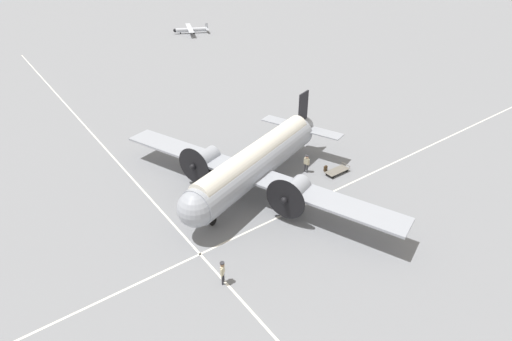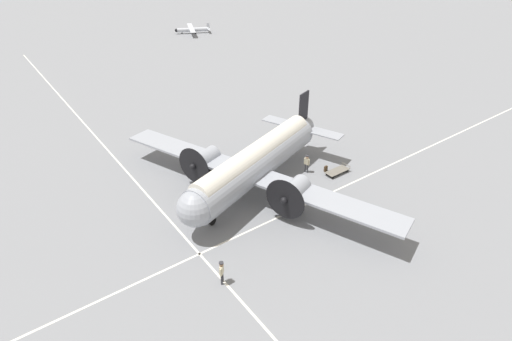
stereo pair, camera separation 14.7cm
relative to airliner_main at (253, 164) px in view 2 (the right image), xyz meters
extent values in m
plane|color=slate|center=(0.45, 0.16, -2.65)|extent=(300.00, 300.00, 0.00)
cube|color=silver|center=(0.45, -4.08, -2.65)|extent=(120.00, 0.16, 0.01)
cube|color=silver|center=(-7.45, 0.16, -2.65)|extent=(0.16, 120.00, 0.01)
cylinder|color=#9399A3|center=(0.45, 0.16, -0.15)|extent=(15.10, 7.76, 2.79)
cylinder|color=silver|center=(0.45, 0.16, 0.62)|extent=(14.12, 6.72, 1.96)
sphere|color=#9399A3|center=(-6.62, -2.41, -0.15)|extent=(2.65, 2.65, 2.65)
cylinder|color=#9399A3|center=(7.52, 2.73, -0.01)|extent=(3.28, 2.45, 1.54)
cube|color=black|center=(8.04, 2.92, 1.94)|extent=(1.60, 0.70, 3.21)
cube|color=#9399A3|center=(7.86, 2.86, 0.13)|extent=(4.19, 8.25, 0.10)
cube|color=#9399A3|center=(-0.59, -0.21, -0.50)|extent=(11.04, 25.03, 0.20)
cylinder|color=#9399A3|center=(0.67, -4.42, -0.48)|extent=(2.94, 2.32, 1.54)
cylinder|color=black|center=(-0.66, -4.90, -0.48)|extent=(1.14, 3.05, 3.23)
sphere|color=black|center=(-0.78, -4.94, -0.48)|extent=(0.54, 0.54, 0.54)
cylinder|color=#9399A3|center=(-2.32, 3.82, -0.48)|extent=(2.94, 2.32, 1.54)
cylinder|color=black|center=(-3.65, 3.33, -0.48)|extent=(1.14, 3.05, 3.23)
sphere|color=black|center=(-3.77, 3.29, -0.48)|extent=(0.54, 0.54, 0.54)
cylinder|color=#4C4C51|center=(0.91, -4.33, -1.60)|extent=(0.18, 0.18, 1.00)
cylinder|color=black|center=(0.91, -4.33, -2.10)|extent=(1.14, 0.66, 1.10)
cylinder|color=#4C4C51|center=(-2.08, 3.90, -1.60)|extent=(0.18, 0.18, 1.00)
cylinder|color=black|center=(-2.08, 3.90, -2.10)|extent=(1.14, 0.66, 1.10)
cylinder|color=#4C4C51|center=(-5.07, -1.84, -1.85)|extent=(0.14, 0.14, 0.89)
cylinder|color=black|center=(-5.07, -1.84, -2.30)|extent=(0.72, 0.41, 0.70)
cylinder|color=#2D2D33|center=(-7.67, -7.31, -2.24)|extent=(0.12, 0.12, 0.82)
cylinder|color=#2D2D33|center=(-7.50, -7.15, -2.24)|extent=(0.12, 0.12, 0.82)
cube|color=beige|center=(-7.58, -7.23, -1.52)|extent=(0.42, 0.40, 0.62)
sphere|color=#8C6647|center=(-7.58, -7.23, -1.07)|extent=(0.27, 0.27, 0.27)
cylinder|color=beige|center=(-7.77, -7.39, -1.55)|extent=(0.10, 0.10, 0.59)
cylinder|color=beige|center=(-7.40, -7.06, -1.55)|extent=(0.10, 0.10, 0.59)
cube|color=maroon|center=(-7.65, -7.15, -1.45)|extent=(0.04, 0.04, 0.39)
cylinder|color=#2D2D33|center=(-7.58, -7.23, -0.96)|extent=(0.41, 0.41, 0.07)
cylinder|color=#2D2D33|center=(5.74, -0.22, -2.24)|extent=(0.12, 0.12, 0.83)
cylinder|color=#2D2D33|center=(5.80, -0.45, -2.24)|extent=(0.12, 0.12, 0.83)
cube|color=beige|center=(5.77, -0.33, -1.51)|extent=(0.29, 0.43, 0.62)
sphere|color=tan|center=(5.77, -0.33, -1.06)|extent=(0.28, 0.28, 0.28)
cylinder|color=beige|center=(5.71, -0.10, -1.54)|extent=(0.10, 0.10, 0.59)
cylinder|color=beige|center=(5.84, -0.57, -1.54)|extent=(0.10, 0.10, 0.59)
cylinder|color=#2D2D33|center=(5.77, -0.33, -0.94)|extent=(0.36, 0.36, 0.07)
cube|color=#47331E|center=(7.35, -1.25, -2.39)|extent=(0.35, 0.15, 0.52)
cube|color=#312315|center=(7.35, -1.25, -2.10)|extent=(0.12, 0.11, 0.02)
cube|color=#6B665B|center=(7.88, -2.18, -2.35)|extent=(2.37, 0.98, 0.04)
cube|color=#6B665B|center=(9.03, -2.17, -2.11)|extent=(0.05, 0.96, 0.04)
cylinder|color=#6B665B|center=(9.04, -2.62, -2.22)|extent=(0.04, 0.04, 0.22)
cylinder|color=#6B665B|center=(9.03, -1.72, -2.22)|extent=(0.04, 0.04, 0.22)
cylinder|color=black|center=(6.99, -2.57, -2.51)|extent=(0.28, 0.06, 0.28)
cylinder|color=black|center=(6.98, -1.81, -2.51)|extent=(0.28, 0.06, 0.28)
cylinder|color=black|center=(8.78, -2.56, -2.51)|extent=(0.28, 0.06, 0.28)
cylinder|color=black|center=(8.78, -1.79, -2.51)|extent=(0.28, 0.06, 0.28)
cylinder|color=#B7BCC6|center=(25.91, 58.10, -1.88)|extent=(6.58, 3.44, 0.83)
sphere|color=black|center=(22.64, 59.50, -1.88)|extent=(0.75, 0.75, 0.75)
cube|color=#B7BCC6|center=(25.56, 58.25, -1.51)|extent=(4.99, 9.80, 0.08)
cube|color=#B7BCC6|center=(28.97, 56.79, -1.22)|extent=(0.58, 0.29, 1.08)
cube|color=#B7BCC6|center=(28.97, 56.79, -1.76)|extent=(1.80, 3.27, 0.04)
cylinder|color=black|center=(23.68, 59.05, -2.51)|extent=(0.29, 0.18, 0.28)
cylinder|color=#4C4C51|center=(23.68, 59.05, -2.40)|extent=(0.06, 0.06, 0.21)
cylinder|color=black|center=(25.96, 57.25, -2.51)|extent=(0.29, 0.18, 0.28)
cylinder|color=#4C4C51|center=(25.96, 57.25, -2.40)|extent=(0.06, 0.06, 0.21)
cylinder|color=black|center=(26.55, 58.64, -2.51)|extent=(0.29, 0.18, 0.28)
cylinder|color=#4C4C51|center=(26.55, 58.64, -2.40)|extent=(0.06, 0.06, 0.21)
cube|color=orange|center=(3.18, -2.50, -2.63)|extent=(0.41, 0.41, 0.03)
cone|color=orange|center=(3.18, -2.50, -2.38)|extent=(0.34, 0.34, 0.53)
camera|label=1|loc=(-16.56, -22.77, 16.19)|focal=28.00mm
camera|label=2|loc=(-16.44, -22.86, 16.19)|focal=28.00mm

